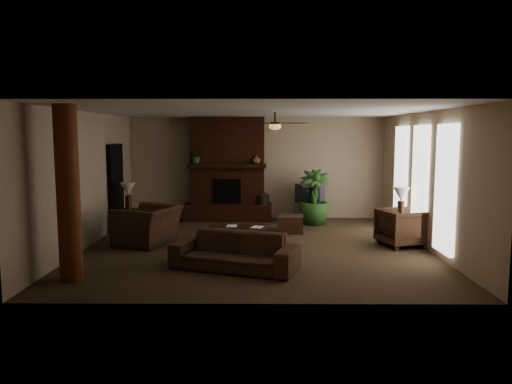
{
  "coord_description": "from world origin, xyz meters",
  "views": [
    {
      "loc": [
        0.07,
        -10.0,
        2.34
      ],
      "look_at": [
        0.0,
        0.4,
        1.1
      ],
      "focal_mm": 34.16,
      "sensor_mm": 36.0,
      "label": 1
    }
  ],
  "objects_px": {
    "tv_stand": "(310,212)",
    "lamp_right": "(401,196)",
    "ottoman": "(291,224)",
    "side_table_left": "(130,221)",
    "floor_vase": "(263,205)",
    "armchair_right": "(403,226)",
    "floor_plant": "(314,209)",
    "lamp_left": "(128,191)",
    "sofa": "(235,245)",
    "coffee_table": "(238,230)",
    "log_column": "(68,194)",
    "side_table_right": "(400,229)",
    "armchair_left": "(148,219)"
  },
  "relations": [
    {
      "from": "lamp_right",
      "to": "coffee_table",
      "type": "bearing_deg",
      "value": -170.73
    },
    {
      "from": "ottoman",
      "to": "side_table_right",
      "type": "relative_size",
      "value": 1.09
    },
    {
      "from": "log_column",
      "to": "lamp_right",
      "type": "relative_size",
      "value": 4.31
    },
    {
      "from": "floor_vase",
      "to": "coffee_table",
      "type": "bearing_deg",
      "value": -99.95
    },
    {
      "from": "side_table_left",
      "to": "lamp_left",
      "type": "distance_m",
      "value": 0.73
    },
    {
      "from": "ottoman",
      "to": "lamp_left",
      "type": "distance_m",
      "value": 3.95
    },
    {
      "from": "coffee_table",
      "to": "floor_plant",
      "type": "distance_m",
      "value": 3.25
    },
    {
      "from": "armchair_left",
      "to": "floor_vase",
      "type": "distance_m",
      "value": 3.79
    },
    {
      "from": "tv_stand",
      "to": "side_table_left",
      "type": "xyz_separation_m",
      "value": [
        -4.46,
        -1.45,
        0.03
      ]
    },
    {
      "from": "armchair_left",
      "to": "lamp_right",
      "type": "bearing_deg",
      "value": 113.6
    },
    {
      "from": "coffee_table",
      "to": "tv_stand",
      "type": "xyz_separation_m",
      "value": [
        1.81,
        3.02,
        -0.12
      ]
    },
    {
      "from": "floor_vase",
      "to": "side_table_left",
      "type": "distance_m",
      "value": 3.58
    },
    {
      "from": "coffee_table",
      "to": "lamp_right",
      "type": "relative_size",
      "value": 1.85
    },
    {
      "from": "sofa",
      "to": "side_table_left",
      "type": "bearing_deg",
      "value": 149.32
    },
    {
      "from": "log_column",
      "to": "side_table_left",
      "type": "relative_size",
      "value": 5.09
    },
    {
      "from": "armchair_left",
      "to": "lamp_right",
      "type": "xyz_separation_m",
      "value": [
        5.46,
        0.29,
        0.46
      ]
    },
    {
      "from": "armchair_left",
      "to": "side_table_right",
      "type": "xyz_separation_m",
      "value": [
        5.46,
        0.31,
        -0.27
      ]
    },
    {
      "from": "tv_stand",
      "to": "floor_plant",
      "type": "relative_size",
      "value": 0.6
    },
    {
      "from": "tv_stand",
      "to": "lamp_left",
      "type": "xyz_separation_m",
      "value": [
        -4.47,
        -1.5,
        0.75
      ]
    },
    {
      "from": "floor_vase",
      "to": "side_table_right",
      "type": "height_order",
      "value": "floor_vase"
    },
    {
      "from": "floor_vase",
      "to": "lamp_right",
      "type": "distance_m",
      "value": 3.97
    },
    {
      "from": "side_table_left",
      "to": "lamp_right",
      "type": "xyz_separation_m",
      "value": [
        6.18,
        -0.99,
        0.73
      ]
    },
    {
      "from": "armchair_right",
      "to": "side_table_left",
      "type": "xyz_separation_m",
      "value": [
        -6.1,
        1.42,
        -0.16
      ]
    },
    {
      "from": "armchair_right",
      "to": "side_table_left",
      "type": "distance_m",
      "value": 6.27
    },
    {
      "from": "lamp_right",
      "to": "log_column",
      "type": "bearing_deg",
      "value": -154.81
    },
    {
      "from": "tv_stand",
      "to": "lamp_right",
      "type": "xyz_separation_m",
      "value": [
        1.72,
        -2.44,
        0.75
      ]
    },
    {
      "from": "ottoman",
      "to": "side_table_left",
      "type": "height_order",
      "value": "side_table_left"
    },
    {
      "from": "coffee_table",
      "to": "side_table_right",
      "type": "xyz_separation_m",
      "value": [
        3.53,
        0.6,
        -0.1
      ]
    },
    {
      "from": "tv_stand",
      "to": "floor_plant",
      "type": "distance_m",
      "value": 0.4
    },
    {
      "from": "lamp_right",
      "to": "floor_plant",
      "type": "bearing_deg",
      "value": 128.56
    },
    {
      "from": "lamp_left",
      "to": "sofa",
      "type": "bearing_deg",
      "value": -49.59
    },
    {
      "from": "coffee_table",
      "to": "lamp_left",
      "type": "distance_m",
      "value": 3.13
    },
    {
      "from": "lamp_left",
      "to": "ottoman",
      "type": "bearing_deg",
      "value": 1.38
    },
    {
      "from": "floor_plant",
      "to": "tv_stand",
      "type": "bearing_deg",
      "value": 100.02
    },
    {
      "from": "floor_vase",
      "to": "side_table_right",
      "type": "xyz_separation_m",
      "value": [
        2.97,
        -2.55,
        -0.16
      ]
    },
    {
      "from": "floor_vase",
      "to": "armchair_right",
      "type": "bearing_deg",
      "value": -45.99
    },
    {
      "from": "tv_stand",
      "to": "floor_plant",
      "type": "height_order",
      "value": "floor_plant"
    },
    {
      "from": "log_column",
      "to": "ottoman",
      "type": "bearing_deg",
      "value": 46.0
    },
    {
      "from": "sofa",
      "to": "lamp_left",
      "type": "bearing_deg",
      "value": 149.87
    },
    {
      "from": "coffee_table",
      "to": "floor_vase",
      "type": "bearing_deg",
      "value": 80.05
    },
    {
      "from": "floor_vase",
      "to": "floor_plant",
      "type": "xyz_separation_m",
      "value": [
        1.32,
        -0.5,
        -0.03
      ]
    },
    {
      "from": "side_table_right",
      "to": "armchair_left",
      "type": "bearing_deg",
      "value": -176.7
    },
    {
      "from": "armchair_right",
      "to": "floor_plant",
      "type": "relative_size",
      "value": 0.61
    },
    {
      "from": "tv_stand",
      "to": "lamp_left",
      "type": "relative_size",
      "value": 1.31
    },
    {
      "from": "armchair_right",
      "to": "lamp_right",
      "type": "distance_m",
      "value": 0.71
    },
    {
      "from": "armchair_right",
      "to": "side_table_right",
      "type": "xyz_separation_m",
      "value": [
        0.08,
        0.45,
        -0.16
      ]
    },
    {
      "from": "armchair_right",
      "to": "coffee_table",
      "type": "bearing_deg",
      "value": 75.63
    },
    {
      "from": "log_column",
      "to": "sofa",
      "type": "xyz_separation_m",
      "value": [
        2.6,
        0.66,
        -0.98
      ]
    },
    {
      "from": "log_column",
      "to": "tv_stand",
      "type": "bearing_deg",
      "value": 50.48
    },
    {
      "from": "ottoman",
      "to": "side_table_left",
      "type": "distance_m",
      "value": 3.85
    }
  ]
}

